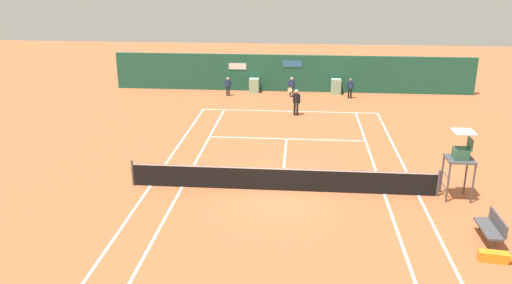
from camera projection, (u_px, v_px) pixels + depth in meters
ground_plane at (282, 184)px, 20.91m from camera, size 80.00×80.00×0.01m
tennis_net at (282, 178)px, 20.20m from camera, size 12.10×0.10×1.07m
sponsor_back_wall at (292, 74)px, 35.94m from camera, size 25.00×1.02×2.56m
umpire_chair at (461, 156)px, 19.18m from camera, size 1.00×1.00×2.68m
player_bench at (492, 226)px, 16.50m from camera, size 0.54×1.49×0.88m
equipment_bag at (496, 257)px, 15.43m from camera, size 1.01×0.41×0.32m
player_on_baseline at (296, 100)px, 30.25m from camera, size 0.76×0.63×1.77m
ball_kid_right_post at (350, 87)px, 34.17m from camera, size 0.45×0.19×1.35m
ball_kid_centre_post at (292, 86)px, 34.49m from camera, size 0.45×0.21×1.36m
ball_kid_left_post at (228, 85)px, 34.86m from camera, size 0.42×0.18×1.27m
tennis_ball_by_sideline at (313, 142)px, 25.89m from camera, size 0.07×0.07×0.07m
tennis_ball_near_service_line at (206, 136)px, 26.77m from camera, size 0.07×0.07×0.07m
tennis_ball_mid_court at (286, 123)px, 28.90m from camera, size 0.07×0.07×0.07m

